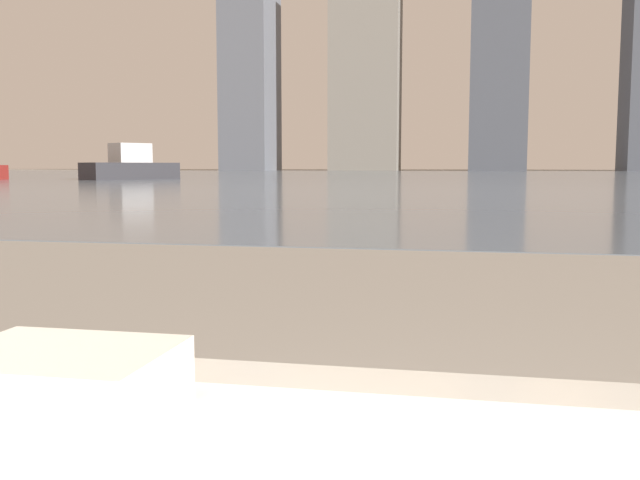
# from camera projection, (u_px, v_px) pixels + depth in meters

# --- Properties ---
(towel_stack) EXTENTS (0.24, 0.19, 0.08)m
(towel_stack) POSITION_uv_depth(u_px,v_px,m) (60.00, 385.00, 0.79)
(towel_stack) COLOR silver
(towel_stack) RESTS_ON bathtub
(harbor_water) EXTENTS (180.00, 110.00, 0.01)m
(harbor_water) POSITION_uv_depth(u_px,v_px,m) (463.00, 175.00, 60.51)
(harbor_water) COLOR slate
(harbor_water) RESTS_ON ground_plane
(harbor_boat_0) EXTENTS (4.59, 5.86, 2.12)m
(harbor_boat_0) POSITION_uv_depth(u_px,v_px,m) (131.00, 167.00, 41.98)
(harbor_boat_0) COLOR #2D2D33
(harbor_boat_0) RESTS_ON harbor_water
(skyline_tower_0) EXTENTS (7.96, 11.01, 43.02)m
(skyline_tower_0) POSITION_uv_depth(u_px,v_px,m) (250.00, 42.00, 120.09)
(skyline_tower_0) COLOR slate
(skyline_tower_0) RESTS_ON ground_plane
(skyline_tower_1) EXTENTS (11.20, 7.81, 32.89)m
(skyline_tower_1) POSITION_uv_depth(u_px,v_px,m) (366.00, 70.00, 116.64)
(skyline_tower_1) COLOR gray
(skyline_tower_1) RESTS_ON ground_plane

